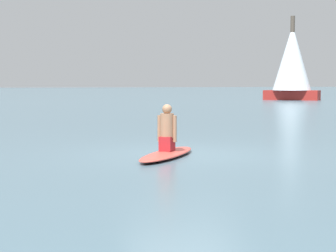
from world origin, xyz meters
name	(u,v)px	position (x,y,z in m)	size (l,w,h in m)	color
ground_plane	(185,154)	(0.00, 0.00, 0.00)	(400.00, 400.00, 0.00)	slate
surfboard	(167,154)	(0.52, 0.32, 0.07)	(2.74, 0.64, 0.14)	#D84C3F
person_paddler	(167,130)	(0.52, 0.32, 0.58)	(0.41, 0.42, 0.98)	#A51E23
sailboat_near_right	(292,61)	(-23.62, -35.25, 3.60)	(4.97, 4.97, 7.68)	maroon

